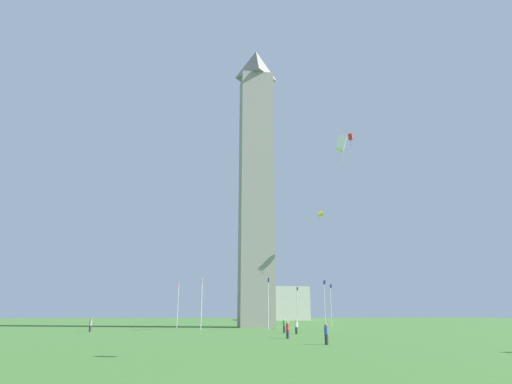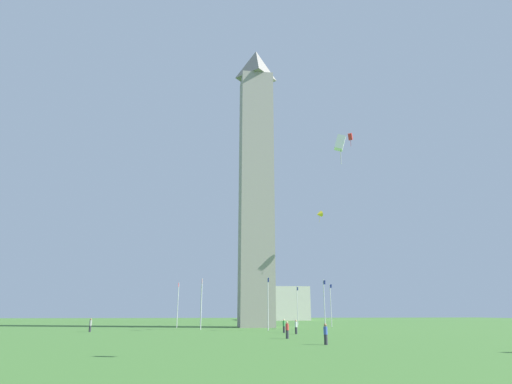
# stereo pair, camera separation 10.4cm
# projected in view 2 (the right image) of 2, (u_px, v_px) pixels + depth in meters

# --- Properties ---
(ground_plane) EXTENTS (260.00, 260.00, 0.00)m
(ground_plane) POSITION_uv_depth(u_px,v_px,m) (256.00, 327.00, 74.65)
(ground_plane) COLOR #3D6B2D
(obelisk_monument) EXTENTS (6.11, 6.11, 55.57)m
(obelisk_monument) POSITION_uv_depth(u_px,v_px,m) (256.00, 177.00, 82.21)
(obelisk_monument) COLOR gray
(obelisk_monument) RESTS_ON ground
(flagpole_n) EXTENTS (1.12, 0.14, 7.61)m
(flagpole_n) POSITION_uv_depth(u_px,v_px,m) (268.00, 301.00, 62.63)
(flagpole_n) COLOR silver
(flagpole_n) RESTS_ON ground
(flagpole_ne) EXTENTS (1.12, 0.14, 7.61)m
(flagpole_ne) POSITION_uv_depth(u_px,v_px,m) (324.00, 302.00, 67.66)
(flagpole_ne) COLOR silver
(flagpole_ne) RESTS_ON ground
(flagpole_e) EXTENTS (1.12, 0.14, 7.61)m
(flagpole_e) POSITION_uv_depth(u_px,v_px,m) (331.00, 303.00, 77.43)
(flagpole_e) COLOR silver
(flagpole_e) RESTS_ON ground
(flagpole_se) EXTENTS (1.12, 0.14, 7.61)m
(flagpole_se) POSITION_uv_depth(u_px,v_px,m) (297.00, 304.00, 86.20)
(flagpole_se) COLOR silver
(flagpole_se) RESTS_ON ground
(flagpole_s) EXTENTS (1.12, 0.14, 7.61)m
(flagpole_s) POSITION_uv_depth(u_px,v_px,m) (248.00, 304.00, 88.84)
(flagpole_s) COLOR silver
(flagpole_s) RESTS_ON ground
(flagpole_sw) EXTENTS (1.12, 0.14, 7.61)m
(flagpole_sw) POSITION_uv_depth(u_px,v_px,m) (201.00, 304.00, 83.80)
(flagpole_sw) COLOR silver
(flagpole_sw) RESTS_ON ground
(flagpole_w) EXTENTS (1.12, 0.14, 7.61)m
(flagpole_w) POSITION_uv_depth(u_px,v_px,m) (178.00, 302.00, 74.04)
(flagpole_w) COLOR silver
(flagpole_w) RESTS_ON ground
(flagpole_nw) EXTENTS (1.12, 0.14, 7.61)m
(flagpole_nw) POSITION_uv_depth(u_px,v_px,m) (201.00, 301.00, 65.27)
(flagpole_nw) COLOR silver
(flagpole_nw) RESTS_ON ground
(person_red_shirt) EXTENTS (0.32, 0.32, 1.66)m
(person_red_shirt) POSITION_uv_depth(u_px,v_px,m) (287.00, 330.00, 42.91)
(person_red_shirt) COLOR #2D2D38
(person_red_shirt) RESTS_ON ground
(person_gray_shirt) EXTENTS (0.32, 0.32, 1.76)m
(person_gray_shirt) POSITION_uv_depth(u_px,v_px,m) (90.00, 325.00, 57.50)
(person_gray_shirt) COLOR #2D2D38
(person_gray_shirt) RESTS_ON ground
(person_green_shirt) EXTENTS (0.32, 0.32, 1.71)m
(person_green_shirt) POSITION_uv_depth(u_px,v_px,m) (284.00, 326.00, 55.10)
(person_green_shirt) COLOR #2D2D38
(person_green_shirt) RESTS_ON ground
(person_blue_shirt) EXTENTS (0.32, 0.32, 1.67)m
(person_blue_shirt) POSITION_uv_depth(u_px,v_px,m) (326.00, 334.00, 34.88)
(person_blue_shirt) COLOR #2D2D38
(person_blue_shirt) RESTS_ON ground
(person_white_shirt) EXTENTS (0.32, 0.32, 1.68)m
(person_white_shirt) POSITION_uv_depth(u_px,v_px,m) (296.00, 327.00, 51.89)
(person_white_shirt) COLOR #2D2D38
(person_white_shirt) RESTS_ON ground
(kite_red_box) EXTENTS (1.11, 0.97, 2.10)m
(kite_red_box) POSITION_uv_depth(u_px,v_px,m) (350.00, 137.00, 63.58)
(kite_red_box) COLOR red
(kite_white_box) EXTENTS (0.68, 0.84, 1.90)m
(kite_white_box) POSITION_uv_depth(u_px,v_px,m) (340.00, 143.00, 26.29)
(kite_white_box) COLOR white
(kite_yellow_delta) EXTENTS (1.41, 1.49, 2.13)m
(kite_yellow_delta) POSITION_uv_depth(u_px,v_px,m) (319.00, 214.00, 75.20)
(kite_yellow_delta) COLOR yellow
(distant_building) EXTENTS (18.92, 12.12, 10.63)m
(distant_building) POSITION_uv_depth(u_px,v_px,m) (286.00, 304.00, 144.37)
(distant_building) COLOR beige
(distant_building) RESTS_ON ground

